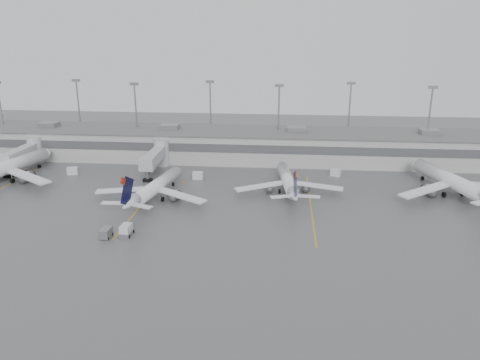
# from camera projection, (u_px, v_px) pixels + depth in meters

# --- Properties ---
(ground) EXTENTS (260.00, 260.00, 0.00)m
(ground) POSITION_uv_depth(u_px,v_px,m) (209.00, 255.00, 75.74)
(ground) COLOR #515053
(ground) RESTS_ON ground
(terminal) EXTENTS (152.00, 17.00, 9.45)m
(terminal) POSITION_uv_depth(u_px,v_px,m) (241.00, 145.00, 129.32)
(terminal) COLOR #9E9E99
(terminal) RESTS_ON ground
(light_masts) EXTENTS (142.40, 8.00, 20.60)m
(light_masts) POSITION_uv_depth(u_px,v_px,m) (243.00, 113.00, 132.34)
(light_masts) COLOR gray
(light_masts) RESTS_ON ground
(jet_bridge_left) EXTENTS (4.00, 17.20, 7.00)m
(jet_bridge_left) POSITION_uv_depth(u_px,v_px,m) (27.00, 152.00, 122.74)
(jet_bridge_left) COLOR #A8ABAE
(jet_bridge_left) RESTS_ON ground
(jet_bridge_right) EXTENTS (4.00, 17.20, 7.00)m
(jet_bridge_right) POSITION_uv_depth(u_px,v_px,m) (158.00, 155.00, 119.63)
(jet_bridge_right) COLOR #A8ABAE
(jet_bridge_right) RESTS_ON ground
(stand_markings) EXTENTS (105.25, 40.00, 0.01)m
(stand_markings) POSITION_uv_depth(u_px,v_px,m) (227.00, 202.00, 98.46)
(stand_markings) COLOR gold
(stand_markings) RESTS_ON ground
(jet_far_left) EXTENTS (29.36, 33.23, 10.87)m
(jet_far_left) POSITION_uv_depth(u_px,v_px,m) (4.00, 168.00, 110.65)
(jet_far_left) COLOR white
(jet_far_left) RESTS_ON ground
(jet_mid_left) EXTENTS (24.66, 27.87, 9.08)m
(jet_mid_left) POSITION_uv_depth(u_px,v_px,m) (154.00, 187.00, 98.94)
(jet_mid_left) COLOR white
(jet_mid_left) RESTS_ON ground
(jet_mid_right) EXTENTS (23.86, 26.88, 8.71)m
(jet_mid_right) POSITION_uv_depth(u_px,v_px,m) (288.00, 181.00, 103.41)
(jet_mid_right) COLOR white
(jet_mid_right) RESTS_ON ground
(jet_far_right) EXTENTS (27.67, 31.51, 10.51)m
(jet_far_right) POSITION_uv_depth(u_px,v_px,m) (453.00, 181.00, 101.28)
(jet_far_right) COLOR white
(jet_far_right) RESTS_ON ground
(baggage_tug) EXTENTS (2.09, 3.14, 1.99)m
(baggage_tug) POSITION_uv_depth(u_px,v_px,m) (126.00, 231.00, 82.50)
(baggage_tug) COLOR silver
(baggage_tug) RESTS_ON ground
(baggage_cart) EXTENTS (1.61, 2.73, 1.73)m
(baggage_cart) POSITION_uv_depth(u_px,v_px,m) (106.00, 233.00, 81.60)
(baggage_cart) COLOR slate
(baggage_cart) RESTS_ON ground
(gse_uld_a) EXTENTS (2.88, 2.31, 1.78)m
(gse_uld_a) POSITION_uv_depth(u_px,v_px,m) (73.00, 171.00, 116.92)
(gse_uld_a) COLOR silver
(gse_uld_a) RESTS_ON ground
(gse_uld_b) EXTENTS (2.58, 1.80, 1.76)m
(gse_uld_b) POSITION_uv_depth(u_px,v_px,m) (198.00, 175.00, 113.28)
(gse_uld_b) COLOR silver
(gse_uld_b) RESTS_ON ground
(gse_uld_c) EXTENTS (2.82, 2.37, 1.70)m
(gse_uld_c) POSITION_uv_depth(u_px,v_px,m) (336.00, 173.00, 115.68)
(gse_uld_c) COLOR silver
(gse_uld_c) RESTS_ON ground
(gse_loader) EXTENTS (2.86, 3.83, 2.15)m
(gse_loader) POSITION_uv_depth(u_px,v_px,m) (150.00, 169.00, 118.13)
(gse_loader) COLOR slate
(gse_loader) RESTS_ON ground
(cone_a) EXTENTS (0.41, 0.41, 0.66)m
(cone_a) POSITION_uv_depth(u_px,v_px,m) (27.00, 170.00, 119.75)
(cone_a) COLOR #DB6904
(cone_a) RESTS_ON ground
(cone_b) EXTENTS (0.42, 0.42, 0.67)m
(cone_b) POSITION_uv_depth(u_px,v_px,m) (183.00, 180.00, 111.33)
(cone_b) COLOR #DB6904
(cone_b) RESTS_ON ground
(cone_c) EXTENTS (0.40, 0.40, 0.63)m
(cone_c) POSITION_uv_depth(u_px,v_px,m) (278.00, 184.00, 108.65)
(cone_c) COLOR #DB6904
(cone_c) RESTS_ON ground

